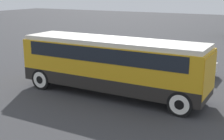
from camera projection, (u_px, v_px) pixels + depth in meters
name	position (u px, v px, depth m)	size (l,w,h in m)	color
ground_plane	(112.00, 94.00, 16.46)	(120.00, 120.00, 0.00)	#38383A
tour_bus	(114.00, 62.00, 15.97)	(9.87, 2.57, 2.94)	black
parked_car_near	(180.00, 64.00, 20.21)	(4.34, 1.89, 1.42)	silver
parked_car_mid	(87.00, 55.00, 22.92)	(4.08, 1.88, 1.45)	maroon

